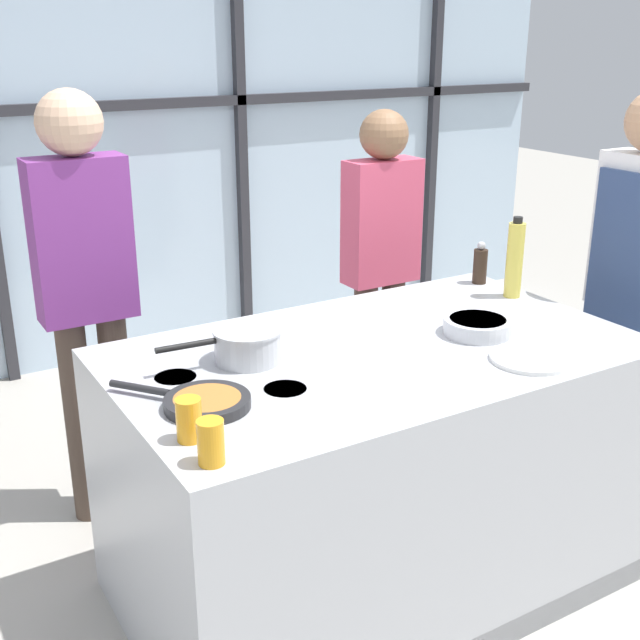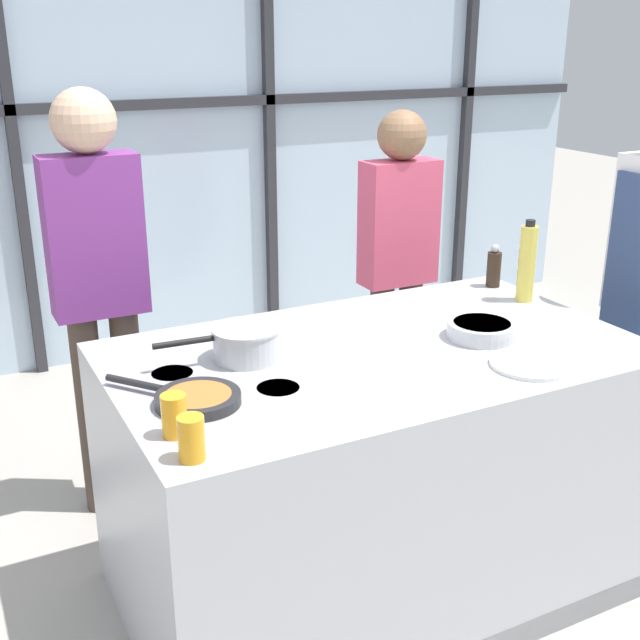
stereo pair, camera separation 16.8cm
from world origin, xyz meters
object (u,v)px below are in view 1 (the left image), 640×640
object	(u,v)px
frying_pan	(204,401)
mixing_bowl	(477,325)
saucepan	(247,344)
juice_glass_near	(211,442)
juice_glass_far	(189,420)
spectator_far_left	(85,278)
spectator_center_left	(381,253)
oil_bottle	(515,259)
chef	(636,273)
white_plate	(530,359)
pepper_grinder	(480,265)

from	to	relation	value
frying_pan	mixing_bowl	distance (m)	1.05
saucepan	mixing_bowl	distance (m)	0.82
saucepan	juice_glass_near	world-z (taller)	juice_glass_near
juice_glass_near	juice_glass_far	size ratio (longest dim) A/B	1.00
spectator_far_left	spectator_center_left	size ratio (longest dim) A/B	1.09
spectator_center_left	oil_bottle	bearing A→B (deg)	96.01
juice_glass_near	saucepan	bearing A→B (deg)	56.31
chef	oil_bottle	bearing A→B (deg)	63.03
saucepan	white_plate	bearing A→B (deg)	-30.78
frying_pan	oil_bottle	xyz separation A→B (m)	(1.46, 0.30, 0.14)
frying_pan	mixing_bowl	world-z (taller)	mixing_bowl
spectator_far_left	spectator_center_left	xyz separation A→B (m)	(1.40, 0.00, -0.09)
spectator_center_left	juice_glass_near	size ratio (longest dim) A/B	13.86
saucepan	juice_glass_far	world-z (taller)	juice_glass_far
spectator_far_left	juice_glass_far	size ratio (longest dim) A/B	15.05
mixing_bowl	pepper_grinder	size ratio (longest dim) A/B	1.34
mixing_bowl	juice_glass_near	world-z (taller)	juice_glass_near
white_plate	pepper_grinder	distance (m)	0.85
chef	white_plate	world-z (taller)	chef
frying_pan	juice_glass_near	world-z (taller)	juice_glass_near
white_plate	juice_glass_far	world-z (taller)	juice_glass_far
chef	juice_glass_near	bearing A→B (deg)	100.52
spectator_far_left	saucepan	size ratio (longest dim) A/B	4.25
chef	pepper_grinder	bearing A→B (deg)	45.22
juice_glass_far	juice_glass_near	bearing A→B (deg)	-90.00
frying_pan	juice_glass_near	distance (m)	0.32
saucepan	pepper_grinder	xyz separation A→B (m)	(1.22, 0.26, 0.02)
spectator_center_left	oil_bottle	size ratio (longest dim) A/B	4.98
frying_pan	juice_glass_near	size ratio (longest dim) A/B	3.28
spectator_far_left	juice_glass_near	size ratio (longest dim) A/B	15.05
mixing_bowl	pepper_grinder	distance (m)	0.62
mixing_bowl	oil_bottle	size ratio (longest dim) A/B	0.74
mixing_bowl	saucepan	bearing A→B (deg)	166.41
pepper_grinder	juice_glass_near	bearing A→B (deg)	-152.90
white_plate	juice_glass_far	xyz separation A→B (m)	(-1.15, 0.07, 0.05)
juice_glass_near	juice_glass_far	distance (m)	0.14
white_plate	chef	bearing A→B (deg)	19.08
chef	white_plate	xyz separation A→B (m)	(-0.87, -0.30, -0.08)
oil_bottle	juice_glass_near	bearing A→B (deg)	-159.02
chef	white_plate	distance (m)	0.92
chef	saucepan	size ratio (longest dim) A/B	4.23
spectator_far_left	white_plate	world-z (taller)	spectator_far_left
spectator_center_left	white_plate	distance (m)	1.36
frying_pan	oil_bottle	size ratio (longest dim) A/B	1.18
juice_glass_near	juice_glass_far	xyz separation A→B (m)	(0.00, 0.14, 0.00)
frying_pan	mixing_bowl	bearing A→B (deg)	2.66
spectator_far_left	white_plate	distance (m)	1.70
white_plate	juice_glass_near	distance (m)	1.15
oil_bottle	mixing_bowl	bearing A→B (deg)	-148.07
oil_bottle	chef	bearing A→B (deg)	-26.97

